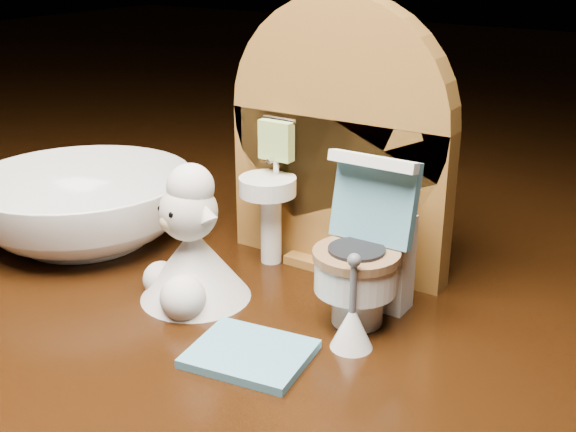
# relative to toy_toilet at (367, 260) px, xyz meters

# --- Properties ---
(backdrop_panel) EXTENTS (0.13, 0.05, 0.15)m
(backdrop_panel) POSITION_rel_toy_toilet_xyz_m (-0.04, 0.04, 0.04)
(backdrop_panel) COLOR #8F5D25
(backdrop_panel) RESTS_ON ground
(toy_toilet) EXTENTS (0.04, 0.05, 0.08)m
(toy_toilet) POSITION_rel_toy_toilet_xyz_m (0.00, 0.00, 0.00)
(toy_toilet) COLOR white
(toy_toilet) RESTS_ON ground
(bath_mat) EXTENTS (0.06, 0.05, 0.00)m
(bath_mat) POSITION_rel_toy_toilet_xyz_m (-0.03, -0.06, -0.03)
(bath_mat) COLOR #5796AD
(bath_mat) RESTS_ON ground
(toilet_brush) EXTENTS (0.02, 0.02, 0.05)m
(toilet_brush) POSITION_rel_toy_toilet_xyz_m (0.01, -0.03, -0.02)
(toilet_brush) COLOR white
(toilet_brush) RESTS_ON ground
(plush_lamb) EXTENTS (0.06, 0.06, 0.07)m
(plush_lamb) POSITION_rel_toy_toilet_xyz_m (-0.08, -0.03, -0.00)
(plush_lamb) COLOR silver
(plush_lamb) RESTS_ON ground
(ceramic_bowl) EXTENTS (0.15, 0.15, 0.04)m
(ceramic_bowl) POSITION_rel_toy_toilet_xyz_m (-0.19, -0.01, -0.01)
(ceramic_bowl) COLOR white
(ceramic_bowl) RESTS_ON ground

